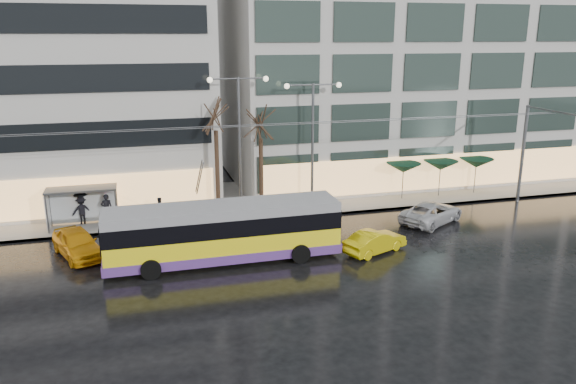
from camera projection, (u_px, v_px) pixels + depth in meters
name	position (u px, v px, depth m)	size (l,w,h in m)	color
ground	(242.00, 284.00, 27.42)	(140.00, 140.00, 0.00)	black
sidewalk	(233.00, 200.00, 40.90)	(80.00, 10.00, 0.15)	gray
kerb	(246.00, 221.00, 36.31)	(80.00, 0.10, 0.15)	slate
building_right	(421.00, 23.00, 46.47)	(32.00, 14.00, 25.00)	#B9B6B1
trolleybus	(224.00, 234.00, 29.70)	(12.38, 4.84, 5.73)	yellow
catenary	(232.00, 163.00, 33.89)	(42.24, 5.12, 7.00)	#595B60
bus_shelter	(76.00, 199.00, 34.67)	(4.20, 1.60, 2.51)	#595B60
street_lamp_near	(239.00, 127.00, 36.33)	(3.96, 0.36, 9.03)	#595B60
street_lamp_far	(313.00, 127.00, 37.68)	(3.96, 0.36, 8.53)	#595B60
tree_a	(215.00, 110.00, 35.84)	(3.20, 3.20, 8.40)	black
tree_b	(260.00, 118.00, 36.97)	(3.20, 3.20, 7.70)	black
parasol_a	(403.00, 168.00, 40.53)	(2.50, 2.50, 2.65)	#595B60
parasol_b	(441.00, 165.00, 41.30)	(2.50, 2.50, 2.65)	#595B60
parasol_c	(476.00, 163.00, 42.06)	(2.50, 2.50, 2.65)	#595B60
taxi_a	(77.00, 243.00, 30.61)	(1.81, 4.49, 1.53)	#F1A30C
taxi_b	(375.00, 242.00, 31.20)	(1.35, 3.86, 1.27)	#D1BA0B
sedan_silver	(432.00, 213.00, 36.11)	(2.27, 4.92, 1.37)	silver
pedestrian_a	(106.00, 202.00, 35.32)	(1.01, 1.03, 2.19)	black
pedestrian_b	(159.00, 209.00, 36.14)	(0.88, 0.78, 1.52)	black
pedestrian_c	(81.00, 207.00, 35.35)	(1.29, 0.99, 2.11)	black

